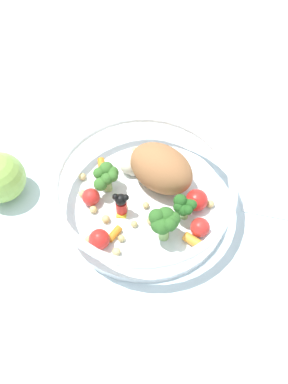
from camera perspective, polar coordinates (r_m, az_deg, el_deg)
The scene contains 4 objects.
ground_plane at distance 0.58m, azimuth 0.98°, elevation -2.90°, with size 2.40×2.40×0.00m, color silver.
food_container at distance 0.56m, azimuth 0.56°, elevation 0.52°, with size 0.25×0.25×0.07m.
loose_apple at distance 0.61m, azimuth -19.47°, elevation 1.92°, with size 0.07×0.07×0.08m.
folded_napkin at distance 0.64m, azimuth 19.07°, elevation 0.77°, with size 0.12×0.12×0.01m, color white.
Camera 1 is at (0.08, -0.30, 0.49)m, focal length 38.27 mm.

